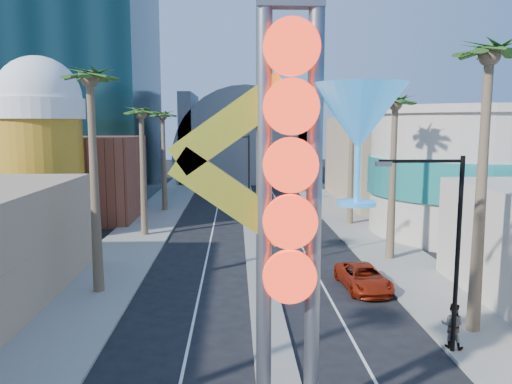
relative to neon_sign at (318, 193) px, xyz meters
name	(u,v)px	position (x,y,z in m)	size (l,w,h in m)	color
sidewalk_west	(149,223)	(-10.32, 32.04, -7.23)	(5.00, 100.00, 0.15)	gray
sidewalk_east	(352,222)	(8.68, 32.04, -7.23)	(5.00, 100.00, 0.15)	gray
median	(251,217)	(-0.82, 35.04, -7.23)	(1.60, 84.00, 0.15)	gray
brick_filler_west	(86,178)	(-16.82, 35.04, -3.31)	(10.00, 10.00, 8.00)	brown
filler_east	(382,160)	(15.18, 45.04, -2.31)	(10.00, 20.00, 10.00)	tan
beer_mug	(41,141)	(-17.82, 27.04, 0.54)	(7.00, 7.00, 14.50)	#B67D18
turquoise_building	(469,172)	(17.18, 27.04, -2.06)	(16.60, 16.60, 10.60)	beige
canopy	(244,154)	(-0.82, 69.04, -3.00)	(22.00, 16.00, 22.00)	slate
neon_sign	(318,193)	(0.00, 0.00, 0.00)	(6.53, 2.60, 12.55)	gray
streetlight_0	(268,194)	(-0.27, 17.04, -2.43)	(3.79, 0.25, 8.00)	black
streetlight_1	(244,164)	(-1.36, 41.04, -2.43)	(3.79, 0.25, 8.00)	black
streetlight_2	(447,237)	(5.91, 5.04, -2.47)	(3.45, 0.25, 8.00)	black
palm_1	(90,92)	(-9.82, 13.04, 3.52)	(2.40, 2.40, 12.70)	brown
palm_2	(141,120)	(-9.82, 27.04, 2.17)	(2.40, 2.40, 11.20)	brown
palm_3	(163,121)	(-9.82, 39.04, 2.17)	(2.40, 2.40, 11.20)	brown
palm_5	(488,74)	(8.18, 7.04, 3.96)	(2.40, 2.40, 13.20)	brown
palm_6	(395,113)	(8.18, 19.04, 2.62)	(2.40, 2.40, 11.70)	brown
palm_7	(353,106)	(8.18, 31.04, 3.52)	(2.40, 2.40, 12.70)	brown
red_pickup	(363,278)	(4.82, 13.09, -6.63)	(2.24, 4.86, 1.35)	#97200B
pedestrian_b	(453,325)	(6.48, 5.35, -6.22)	(0.91, 0.71, 1.87)	gray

